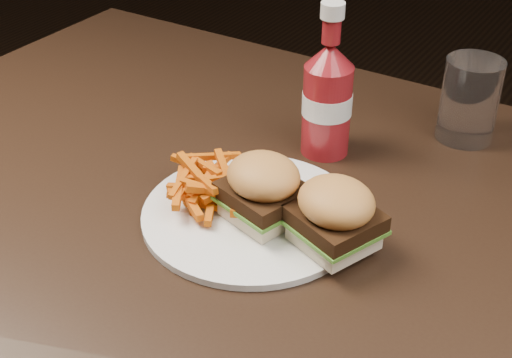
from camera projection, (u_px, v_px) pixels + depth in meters
The scene contains 7 objects.
dining_table at pixel (257, 203), 0.91m from camera, with size 1.20×0.80×0.04m, color black.
plate at pixel (252, 214), 0.85m from camera, with size 0.26×0.26×0.01m, color white.
sandwich_half_a at pixel (263, 209), 0.83m from camera, with size 0.08×0.07×0.02m, color beige.
sandwich_half_b at pixel (334, 236), 0.79m from camera, with size 0.08×0.07×0.02m, color beige.
fries_pile at pixel (212, 181), 0.86m from camera, with size 0.11×0.11×0.05m, color #C1760A, non-canonical shape.
ketchup_bottle at pixel (327, 112), 0.95m from camera, with size 0.07×0.07×0.13m, color maroon.
tumbler at pixel (469, 102), 0.98m from camera, with size 0.08×0.08×0.12m, color white.
Camera 1 is at (0.40, -0.63, 1.26)m, focal length 50.00 mm.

